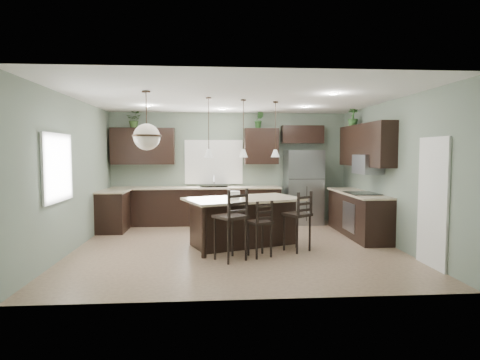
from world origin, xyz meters
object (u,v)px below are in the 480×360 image
object	(u,v)px
bar_stool_center	(260,228)
plant_back_left	(134,120)
refrigerator	(303,187)
serving_dish	(234,195)
bar_stool_left	(230,225)
kitchen_island	(243,222)
bar_stool_right	(297,221)

from	to	relation	value
bar_stool_center	plant_back_left	distance (m)	4.75
bar_stool_center	refrigerator	bearing A→B (deg)	40.62
serving_dish	bar_stool_left	bearing A→B (deg)	-96.69
kitchen_island	serving_dish	xyz separation A→B (m)	(-0.19, -0.07, 0.53)
kitchen_island	serving_dish	world-z (taller)	serving_dish
refrigerator	bar_stool_center	world-z (taller)	refrigerator
kitchen_island	bar_stool_left	distance (m)	1.10
refrigerator	kitchen_island	size ratio (longest dim) A/B	0.86
bar_stool_center	bar_stool_left	bearing A→B (deg)	177.54
bar_stool_right	serving_dish	bearing A→B (deg)	125.41
bar_stool_left	bar_stool_right	world-z (taller)	bar_stool_left
bar_stool_left	bar_stool_right	distance (m)	1.36
bar_stool_right	plant_back_left	distance (m)	4.96
kitchen_island	bar_stool_left	size ratio (longest dim) A/B	1.77
bar_stool_right	plant_back_left	size ratio (longest dim) A/B	2.80
serving_dish	plant_back_left	world-z (taller)	plant_back_left
bar_stool_right	refrigerator	bearing A→B (deg)	40.74
serving_dish	bar_stool_right	distance (m)	1.28
refrigerator	bar_stool_left	size ratio (longest dim) A/B	1.53
bar_stool_right	kitchen_island	bearing A→B (deg)	118.28
bar_stool_right	plant_back_left	bearing A→B (deg)	105.28
kitchen_island	bar_stool_right	distance (m)	1.07
serving_dish	bar_stool_center	size ratio (longest dim) A/B	0.24
serving_dish	bar_stool_center	bearing A→B (deg)	-62.55
bar_stool_center	bar_stool_right	size ratio (longest dim) A/B	0.89
refrigerator	bar_stool_left	bearing A→B (deg)	-120.99
plant_back_left	bar_stool_left	bearing A→B (deg)	-58.09
refrigerator	plant_back_left	size ratio (longest dim) A/B	4.70
bar_stool_left	plant_back_left	world-z (taller)	plant_back_left
serving_dish	bar_stool_left	xyz separation A→B (m)	(-0.11, -0.97, -0.39)
refrigerator	plant_back_left	bearing A→B (deg)	177.80
refrigerator	serving_dish	bearing A→B (deg)	-128.64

